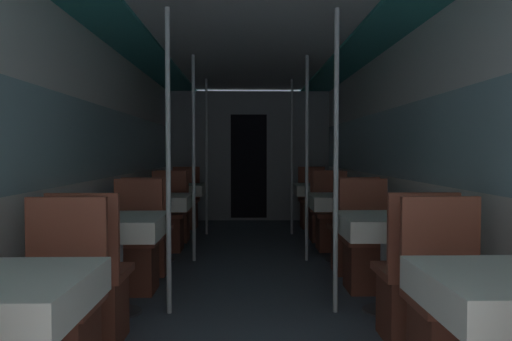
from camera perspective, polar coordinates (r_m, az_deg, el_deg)
wall_left at (r=5.06m, az=-17.36°, el=1.47°), size 0.05×10.26×2.30m
wall_right at (r=5.08m, az=16.11°, el=1.49°), size 0.05×10.26×2.30m
ceiling_panel at (r=4.98m, az=-0.58°, el=15.12°), size 2.92×10.26×0.07m
bulkhead_far at (r=8.91m, az=-0.84°, el=1.64°), size 2.86×0.09×2.30m
chair_left_far_0 at (r=2.88m, az=-21.90°, el=-16.73°), size 0.44×0.44×0.98m
dining_table_left_1 at (r=3.93m, az=-15.66°, el=-6.56°), size 0.71×0.71×0.74m
chair_left_near_1 at (r=3.43m, az=-18.21°, el=-13.60°), size 0.44×0.44×0.98m
chair_left_far_1 at (r=4.56m, az=-13.69°, el=-9.60°), size 0.44×0.44×0.98m
support_pole_left_1 at (r=3.80m, az=-10.00°, el=0.99°), size 0.04×0.04×2.30m
dining_table_left_2 at (r=5.69m, az=-11.07°, el=-3.84°), size 0.71×0.71×0.74m
chair_left_near_2 at (r=5.15m, az=-12.21°, el=-8.25°), size 0.44×0.44×0.98m
chair_left_far_2 at (r=6.32m, az=-10.10°, el=-6.29°), size 0.44×0.44×0.98m
support_pole_left_2 at (r=5.60m, az=-7.14°, el=1.37°), size 0.04×0.04×2.30m
dining_table_left_3 at (r=7.47m, az=-8.67°, el=-2.39°), size 0.71×0.71×0.74m
chair_left_near_3 at (r=6.91m, az=-9.32°, el=-5.56°), size 0.44×0.44×0.98m
chair_left_far_3 at (r=8.10m, az=-8.10°, el=-4.42°), size 0.44×0.44×0.98m
support_pole_left_3 at (r=7.41m, az=-5.68°, el=1.56°), size 0.04×0.04×2.30m
chair_right_far_0 at (r=2.92m, az=21.48°, el=-16.50°), size 0.44×0.44×0.98m
dining_table_right_1 at (r=3.95m, az=14.74°, el=-6.50°), size 0.71×0.71×0.74m
chair_right_near_1 at (r=3.46m, az=17.50°, el=-13.46°), size 0.44×0.44×0.98m
chair_right_far_1 at (r=4.59m, az=12.61°, el=-9.53°), size 0.44×0.44×0.98m
support_pole_right_1 at (r=3.82m, az=9.13°, el=1.00°), size 0.04×0.04×2.30m
dining_table_right_2 at (r=5.70m, az=9.74°, el=-3.81°), size 0.71×0.71×0.74m
chair_right_near_2 at (r=5.17m, az=10.99°, el=-8.20°), size 0.44×0.44×0.98m
chair_right_far_2 at (r=6.34m, az=8.68°, el=-6.26°), size 0.44×0.44×0.98m
support_pole_right_2 at (r=5.61m, az=5.83°, el=1.38°), size 0.04×0.04×2.30m
dining_table_right_3 at (r=7.49m, az=7.12°, el=-2.38°), size 0.71×0.71×0.74m
chair_right_near_3 at (r=6.93m, az=7.82°, el=-5.54°), size 0.44×0.44×0.98m
chair_right_far_3 at (r=8.11m, az=6.49°, el=-4.40°), size 0.44×0.44×0.98m
support_pole_right_3 at (r=7.42m, az=4.13°, el=1.57°), size 0.04×0.04×2.30m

